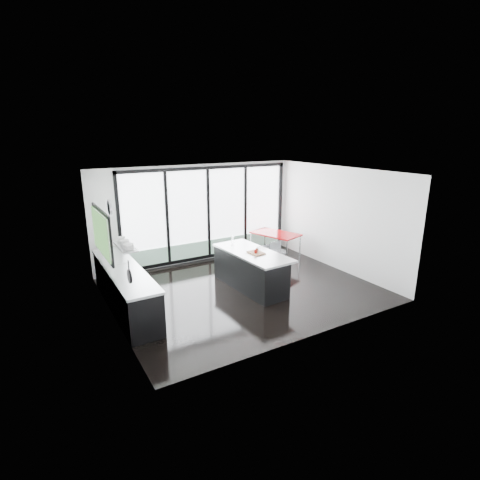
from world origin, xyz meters
TOP-DOWN VIEW (x-y plane):
  - floor at (0.00, 0.00)m, footprint 6.00×5.00m
  - ceiling at (0.00, 0.00)m, footprint 6.00×5.00m
  - wall_back at (0.27, 2.47)m, footprint 6.00×0.09m
  - wall_front at (0.00, -2.50)m, footprint 6.00×0.00m
  - wall_left at (-2.97, 0.27)m, footprint 0.26×5.00m
  - wall_right at (3.00, 0.00)m, footprint 0.00×5.00m
  - counter_cabinets at (-2.67, 0.40)m, footprint 0.69×3.24m
  - island at (0.21, 0.02)m, footprint 1.06×2.26m
  - bar_stool_near at (0.69, 0.01)m, footprint 0.47×0.47m
  - bar_stool_far at (1.20, 0.21)m, footprint 0.46×0.46m
  - red_table at (2.09, 1.59)m, footprint 1.22×1.60m

SIDE VIEW (x-z plane):
  - floor at x=0.00m, z-range 0.00..0.00m
  - bar_stool_far at x=1.20m, z-range 0.00..0.72m
  - bar_stool_near at x=0.69m, z-range 0.00..0.74m
  - red_table at x=2.09m, z-range 0.00..0.76m
  - island at x=0.21m, z-range -0.13..1.04m
  - counter_cabinets at x=-2.67m, z-range -0.22..1.14m
  - wall_back at x=0.27m, z-range -0.13..2.67m
  - wall_front at x=0.00m, z-range 0.00..2.80m
  - wall_right at x=3.00m, z-range 0.00..2.80m
  - wall_left at x=-2.97m, z-range 0.16..2.96m
  - ceiling at x=0.00m, z-range 2.80..2.80m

